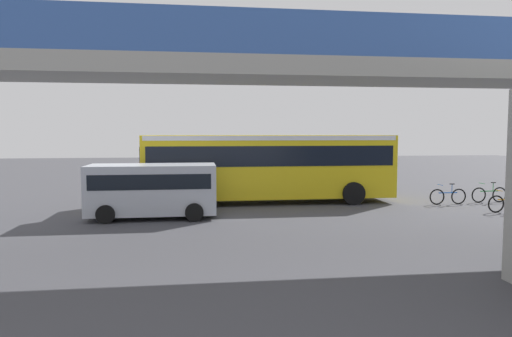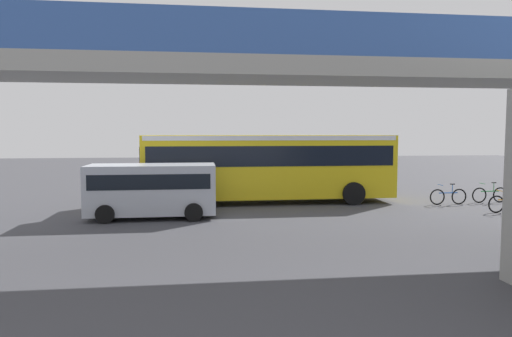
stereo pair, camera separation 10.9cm
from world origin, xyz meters
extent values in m
plane|color=#424247|center=(0.00, 0.00, 0.00)|extent=(80.00, 80.00, 0.00)
cube|color=yellow|center=(0.35, 1.24, 1.72)|extent=(11.50, 2.55, 2.86)
cube|color=black|center=(0.35, 1.24, 2.23)|extent=(11.04, 2.59, 0.90)
cube|color=white|center=(0.35, 1.24, 3.03)|extent=(11.27, 2.58, 0.20)
cube|color=black|center=(6.11, 1.24, 2.06)|extent=(0.04, 2.24, 1.20)
cylinder|color=black|center=(4.03, 2.52, 0.52)|extent=(1.04, 0.30, 1.04)
cylinder|color=black|center=(4.03, -0.03, 0.52)|extent=(1.04, 0.30, 1.04)
cylinder|color=black|center=(-3.33, 2.52, 0.52)|extent=(1.04, 0.30, 1.04)
cylinder|color=black|center=(-3.33, -0.03, 0.52)|extent=(1.04, 0.30, 1.04)
cube|color=#B7BCC6|center=(5.41, 4.56, 1.12)|extent=(4.80, 1.95, 1.86)
cube|color=black|center=(5.41, 4.56, 1.48)|extent=(4.42, 1.98, 0.56)
cylinder|color=black|center=(6.99, 5.53, 0.34)|extent=(0.68, 0.22, 0.68)
cylinder|color=black|center=(6.99, 3.58, 0.34)|extent=(0.68, 0.22, 0.68)
cylinder|color=black|center=(3.82, 5.53, 0.34)|extent=(0.68, 0.22, 0.68)
cylinder|color=black|center=(3.82, 3.58, 0.34)|extent=(0.68, 0.22, 0.68)
torus|color=black|center=(-8.41, 5.29, 0.36)|extent=(0.72, 0.06, 0.72)
cube|color=orange|center=(-8.94, 5.29, 0.54)|extent=(0.89, 0.04, 0.04)
cylinder|color=orange|center=(-9.13, 5.29, 0.74)|extent=(0.03, 0.03, 0.40)
cylinder|color=orange|center=(-8.54, 5.29, 0.91)|extent=(0.02, 0.44, 0.02)
torus|color=black|center=(-9.36, 2.67, 0.36)|extent=(0.72, 0.06, 0.72)
torus|color=black|center=(-10.41, 2.67, 0.36)|extent=(0.72, 0.06, 0.72)
cube|color=green|center=(-9.89, 2.67, 0.54)|extent=(0.89, 0.04, 0.04)
cylinder|color=green|center=(-10.08, 2.67, 0.74)|extent=(0.03, 0.03, 0.40)
cube|color=black|center=(-10.08, 2.67, 0.94)|extent=(0.20, 0.08, 0.04)
cylinder|color=green|center=(-9.49, 2.67, 0.91)|extent=(0.02, 0.44, 0.02)
torus|color=black|center=(-7.11, 2.99, 0.36)|extent=(0.72, 0.06, 0.72)
torus|color=black|center=(-8.16, 2.99, 0.36)|extent=(0.72, 0.06, 0.72)
cube|color=blue|center=(-7.64, 2.99, 0.54)|extent=(0.89, 0.04, 0.04)
cylinder|color=blue|center=(-7.83, 2.99, 0.74)|extent=(0.03, 0.03, 0.40)
cube|color=black|center=(-7.83, 2.99, 0.94)|extent=(0.20, 0.08, 0.04)
cylinder|color=blue|center=(-7.24, 2.99, 0.91)|extent=(0.02, 0.44, 0.02)
cylinder|color=slate|center=(-2.28, -3.12, 1.40)|extent=(0.08, 0.08, 2.80)
cube|color=blue|center=(-2.28, -3.12, 2.50)|extent=(0.04, 0.60, 0.60)
cube|color=silver|center=(-4.00, -2.94, 0.00)|extent=(2.00, 0.20, 0.01)
cube|color=silver|center=(0.00, -2.94, 0.00)|extent=(2.00, 0.20, 0.01)
cube|color=silver|center=(4.00, -2.94, 0.00)|extent=(2.00, 0.20, 0.01)
cube|color=#9E9E99|center=(0.00, 9.87, 4.94)|extent=(29.20, 2.60, 0.50)
cube|color=#3359A5|center=(0.00, 8.62, 5.74)|extent=(29.20, 0.08, 1.10)
cube|color=#3359A5|center=(0.00, 11.12, 5.74)|extent=(29.20, 0.08, 1.10)
camera|label=1|loc=(3.77, 22.49, 3.26)|focal=32.37mm
camera|label=2|loc=(3.66, 22.51, 3.26)|focal=32.37mm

